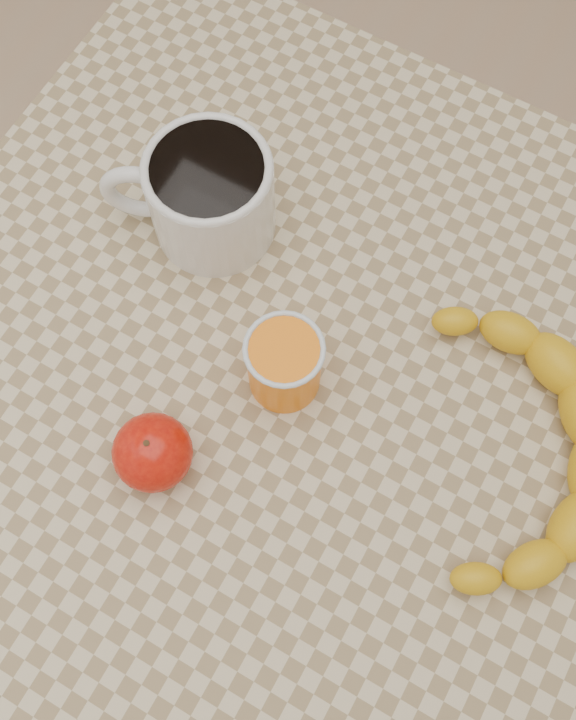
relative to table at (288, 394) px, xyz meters
The scene contains 6 objects.
ground 0.66m from the table, ahead, with size 3.00×3.00×0.00m, color tan.
table is the anchor object (origin of this frame).
coffee_mug 0.23m from the table, 145.86° to the left, with size 0.19×0.16×0.11m.
orange_juice_glass 0.13m from the table, 75.15° to the right, with size 0.07×0.07×0.09m.
apple 0.19m from the table, 113.01° to the right, with size 0.08×0.08×0.07m.
banana 0.25m from the table, ahead, with size 0.32×0.38×0.05m, color gold, non-canonical shape.
Camera 1 is at (0.13, -0.23, 1.48)m, focal length 40.00 mm.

